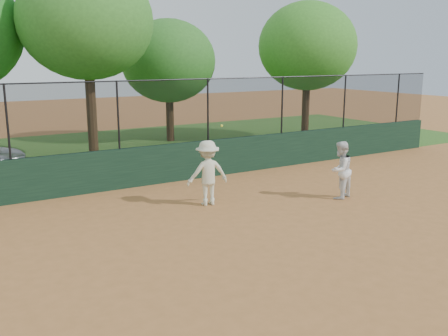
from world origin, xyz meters
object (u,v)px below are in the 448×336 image
tree_3 (169,61)px  tree_4 (308,46)px  player_main (208,173)px  player_second (340,170)px  tree_2 (86,21)px

tree_3 → tree_4: size_ratio=0.87×
player_main → tree_4: tree_4 is taller
player_second → tree_4: size_ratio=0.25×
player_second → player_main: size_ratio=0.74×
tree_3 → tree_4: 6.47m
tree_2 → tree_3: bearing=33.0°
player_main → tree_4: size_ratio=0.34×
player_main → tree_2: (-0.92, 7.04, 4.23)m
player_second → tree_4: (5.96, 8.51, 3.54)m
player_second → player_main: bearing=-38.7°
player_second → tree_2: size_ratio=0.22×
player_main → tree_3: 10.98m
player_main → tree_2: size_ratio=0.30×
tree_2 → player_second: bearing=-62.5°
tree_4 → tree_3: bearing=153.9°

